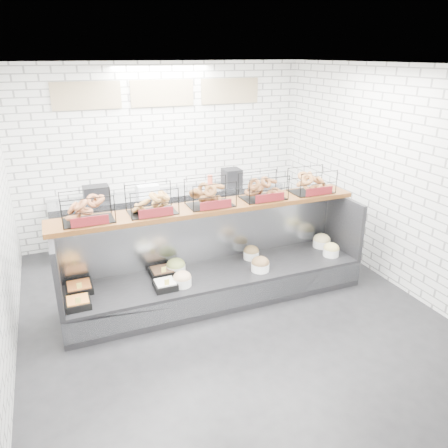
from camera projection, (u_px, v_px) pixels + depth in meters
name	position (u px, v px, depth m)	size (l,w,h in m)	color
ground	(225.00, 308.00, 5.70)	(5.50, 5.50, 0.00)	black
room_shell	(207.00, 143.00, 5.47)	(5.02, 5.51, 3.01)	silver
display_case	(216.00, 275.00, 5.88)	(4.00, 0.90, 1.20)	black
bagel_shelf	(210.00, 196.00, 5.64)	(4.10, 0.50, 0.40)	#43240E
prep_counter	(172.00, 215.00, 7.62)	(4.00, 0.60, 1.20)	#93969B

